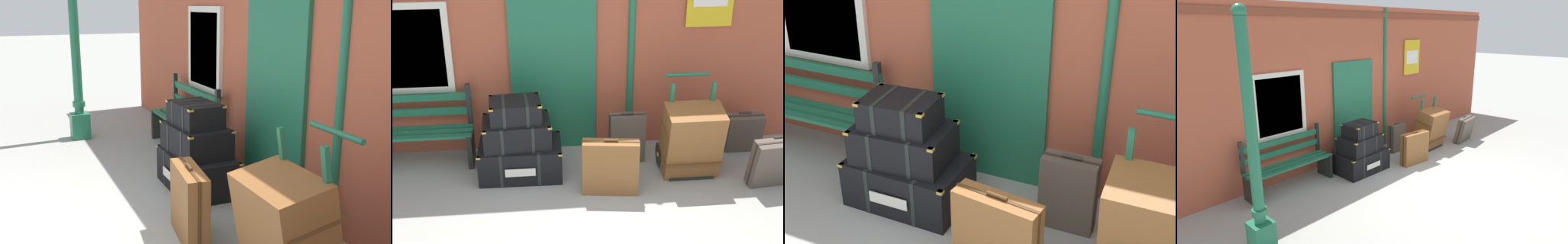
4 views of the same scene
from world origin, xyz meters
TOP-DOWN VIEW (x-y plane):
  - brick_facade at (-0.02, 2.60)m, footprint 10.40×0.35m
  - platform_bench at (-2.05, 2.16)m, footprint 1.60×0.43m
  - steamer_trunk_base at (-0.65, 1.74)m, footprint 1.02×0.68m
  - steamer_trunk_middle at (-0.68, 1.74)m, footprint 0.84×0.59m
  - steamer_trunk_top at (-0.69, 1.73)m, footprint 0.64×0.49m
  - porters_trolley at (1.43, 1.69)m, footprint 0.71×0.56m
  - large_brown_trunk at (1.43, 1.51)m, footprint 0.70×0.60m
  - suitcase_charcoal at (0.39, 1.21)m, footprint 0.67×0.28m
  - suitcase_cream at (0.71, 1.96)m, footprint 0.47×0.20m

SIDE VIEW (x-z plane):
  - steamer_trunk_base at x=-0.65m, z-range 0.00..0.42m
  - porters_trolley at x=1.43m, z-range -0.33..0.88m
  - suitcase_cream at x=0.71m, z-range -0.02..0.66m
  - suitcase_charcoal at x=0.39m, z-range -0.02..0.68m
  - platform_bench at x=-2.05m, z-range -0.06..0.95m
  - large_brown_trunk at x=1.43m, z-range 0.00..0.95m
  - steamer_trunk_middle at x=-0.68m, z-range 0.42..0.74m
  - steamer_trunk_top at x=-0.69m, z-range 0.74..1.00m
  - brick_facade at x=-0.02m, z-range 0.00..3.20m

